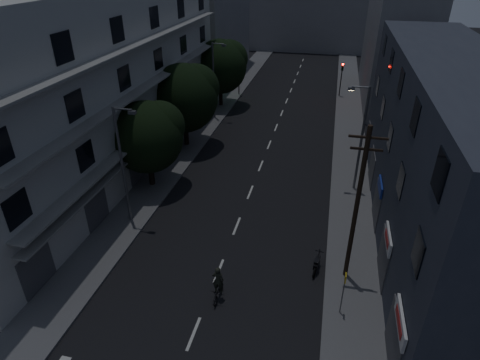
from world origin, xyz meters
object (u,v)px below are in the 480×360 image
at_px(bus_stop_sign, 344,287).
at_px(motorcycle, 317,264).
at_px(cyclist, 218,288).
at_px(utility_pole, 357,204).

height_order(bus_stop_sign, motorcycle, bus_stop_sign).
relative_size(bus_stop_sign, motorcycle, 1.46).
xyz_separation_m(bus_stop_sign, motorcycle, (-1.36, 3.01, -1.45)).
height_order(motorcycle, cyclist, cyclist).
distance_m(bus_stop_sign, motorcycle, 3.61).
distance_m(bus_stop_sign, cyclist, 6.40).
height_order(utility_pole, bus_stop_sign, utility_pole).
bearing_deg(cyclist, motorcycle, 33.91).
relative_size(motorcycle, cyclist, 0.83).
bearing_deg(cyclist, bus_stop_sign, 2.65).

